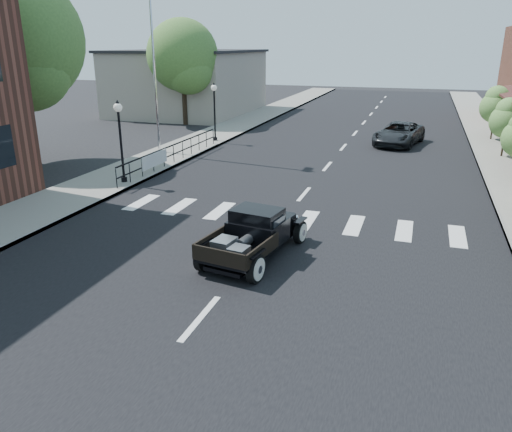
% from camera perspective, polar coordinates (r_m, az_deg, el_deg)
% --- Properties ---
extents(ground, '(120.00, 120.00, 0.00)m').
position_cam_1_polar(ground, '(13.70, -1.18, -5.55)').
color(ground, black).
rests_on(ground, ground).
extents(road, '(14.00, 80.00, 0.02)m').
position_cam_1_polar(road, '(27.65, 9.30, 6.97)').
color(road, black).
rests_on(road, ground).
extents(road_markings, '(12.00, 60.00, 0.06)m').
position_cam_1_polar(road_markings, '(22.85, 7.22, 4.49)').
color(road_markings, silver).
rests_on(road_markings, ground).
extents(sidewalk_left, '(3.00, 80.00, 0.15)m').
position_cam_1_polar(sidewalk_left, '(30.11, -7.01, 8.20)').
color(sidewalk_left, gray).
rests_on(sidewalk_left, ground).
extents(sidewalk_right, '(3.00, 80.00, 0.15)m').
position_cam_1_polar(sidewalk_right, '(27.66, 27.00, 5.27)').
color(sidewalk_right, gray).
rests_on(sidewalk_right, ground).
extents(low_building_left, '(10.00, 12.00, 5.00)m').
position_cam_1_polar(low_building_left, '(44.23, -7.69, 14.80)').
color(low_building_left, '#9E9585').
rests_on(low_building_left, ground).
extents(railing, '(0.08, 10.00, 1.00)m').
position_cam_1_polar(railing, '(25.09, -9.41, 7.23)').
color(railing, black).
rests_on(railing, sidewalk_left).
extents(banner, '(0.04, 2.20, 0.60)m').
position_cam_1_polar(banner, '(23.38, -11.45, 5.73)').
color(banner, silver).
rests_on(banner, sidewalk_left).
extents(lamp_post_b, '(0.36, 0.36, 3.41)m').
position_cam_1_polar(lamp_post_b, '(21.63, -15.19, 8.18)').
color(lamp_post_b, black).
rests_on(lamp_post_b, sidewalk_left).
extents(lamp_post_c, '(0.36, 0.36, 3.41)m').
position_cam_1_polar(lamp_post_c, '(30.37, -4.76, 11.76)').
color(lamp_post_c, black).
rests_on(lamp_post_c, sidewalk_left).
extents(flagpole, '(0.12, 0.12, 12.16)m').
position_cam_1_polar(flagpole, '(27.24, -11.81, 19.84)').
color(flagpole, silver).
rests_on(flagpole, sidewalk_left).
extents(big_tree_near, '(6.08, 6.08, 8.93)m').
position_cam_1_polar(big_tree_near, '(26.85, -25.20, 14.73)').
color(big_tree_near, '#446B2E').
rests_on(big_tree_near, ground).
extents(big_tree_far, '(5.08, 5.08, 7.46)m').
position_cam_1_polar(big_tree_far, '(37.68, -8.30, 15.92)').
color(big_tree_far, '#446B2E').
rests_on(big_tree_far, ground).
extents(small_tree_d, '(1.73, 1.73, 2.88)m').
position_cam_1_polar(small_tree_d, '(28.95, 26.65, 8.95)').
color(small_tree_d, '#4F7B38').
rests_on(small_tree_d, sidewalk_right).
extents(small_tree_e, '(1.85, 1.85, 3.08)m').
position_cam_1_polar(small_tree_e, '(33.98, 25.60, 10.50)').
color(small_tree_e, '#4F7B38').
rests_on(small_tree_e, sidewalk_right).
extents(hotrod_pickup, '(2.51, 4.30, 1.40)m').
position_cam_1_polar(hotrod_pickup, '(13.89, -0.21, -2.03)').
color(hotrod_pickup, black).
rests_on(hotrod_pickup, ground).
extents(second_car, '(3.09, 5.06, 1.31)m').
position_cam_1_polar(second_car, '(31.00, 16.01, 9.01)').
color(second_car, black).
rests_on(second_car, ground).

